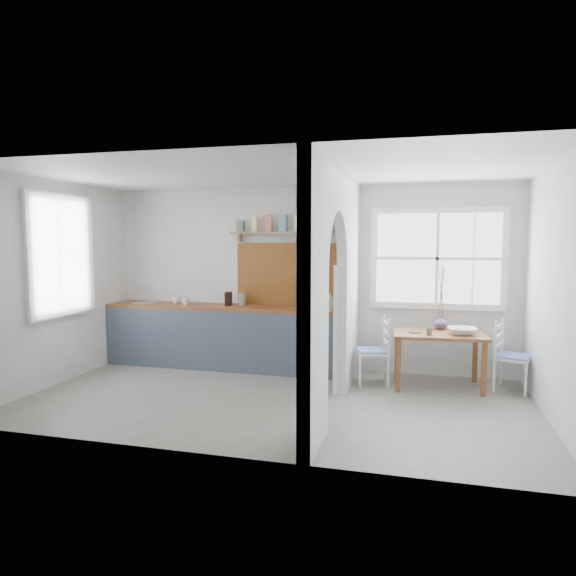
% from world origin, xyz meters
% --- Properties ---
extents(floor, '(5.80, 3.20, 0.01)m').
position_xyz_m(floor, '(0.00, 0.00, 0.00)').
color(floor, gray).
rests_on(floor, ground).
extents(ceiling, '(5.80, 3.20, 0.01)m').
position_xyz_m(ceiling, '(0.00, 0.00, 2.60)').
color(ceiling, silver).
rests_on(ceiling, walls).
extents(walls, '(5.81, 3.21, 2.60)m').
position_xyz_m(walls, '(0.00, 0.00, 1.30)').
color(walls, silver).
rests_on(walls, floor).
extents(partition, '(0.12, 3.20, 2.60)m').
position_xyz_m(partition, '(0.70, 0.06, 1.45)').
color(partition, silver).
rests_on(partition, floor).
extents(kitchen_window, '(0.10, 1.16, 1.50)m').
position_xyz_m(kitchen_window, '(-2.87, 0.00, 1.65)').
color(kitchen_window, white).
rests_on(kitchen_window, walls).
extents(nook_window, '(1.76, 0.10, 1.30)m').
position_xyz_m(nook_window, '(1.80, 1.56, 1.60)').
color(nook_window, white).
rests_on(nook_window, walls).
extents(counter, '(3.50, 0.60, 0.90)m').
position_xyz_m(counter, '(-1.13, 1.33, 0.46)').
color(counter, brown).
rests_on(counter, floor).
extents(sink, '(0.40, 0.40, 0.02)m').
position_xyz_m(sink, '(-2.43, 1.30, 0.89)').
color(sink, silver).
rests_on(sink, counter).
extents(backsplash, '(1.65, 0.03, 0.90)m').
position_xyz_m(backsplash, '(-0.20, 1.58, 1.35)').
color(backsplash, brown).
rests_on(backsplash, walls).
extents(shelf, '(1.75, 0.20, 0.21)m').
position_xyz_m(shelf, '(-0.20, 1.49, 2.01)').
color(shelf, '#9E7045').
rests_on(shelf, walls).
extents(pendant_lamp, '(0.26, 0.26, 0.16)m').
position_xyz_m(pendant_lamp, '(0.15, 1.15, 1.88)').
color(pendant_lamp, white).
rests_on(pendant_lamp, ceiling).
extents(utensil_rail, '(0.02, 0.50, 0.02)m').
position_xyz_m(utensil_rail, '(0.61, 0.90, 1.45)').
color(utensil_rail, silver).
rests_on(utensil_rail, partition).
extents(dining_table, '(1.16, 0.82, 0.69)m').
position_xyz_m(dining_table, '(1.83, 1.03, 0.35)').
color(dining_table, brown).
rests_on(dining_table, floor).
extents(chair_left, '(0.48, 0.48, 0.86)m').
position_xyz_m(chair_left, '(1.01, 0.98, 0.43)').
color(chair_left, silver).
rests_on(chair_left, floor).
extents(chair_right, '(0.51, 0.51, 0.87)m').
position_xyz_m(chair_right, '(2.71, 1.09, 0.43)').
color(chair_right, silver).
rests_on(chair_right, floor).
extents(kettle, '(0.21, 0.18, 0.22)m').
position_xyz_m(kettle, '(0.39, 1.18, 1.01)').
color(kettle, beige).
rests_on(kettle, counter).
extents(mug_a, '(0.11, 0.11, 0.10)m').
position_xyz_m(mug_a, '(-1.72, 1.23, 0.95)').
color(mug_a, white).
rests_on(mug_a, counter).
extents(mug_b, '(0.17, 0.17, 0.10)m').
position_xyz_m(mug_b, '(-1.93, 1.36, 0.95)').
color(mug_b, white).
rests_on(mug_b, counter).
extents(knife_block, '(0.11, 0.14, 0.20)m').
position_xyz_m(knife_block, '(-1.10, 1.35, 1.00)').
color(knife_block, black).
rests_on(knife_block, counter).
extents(jar, '(0.12, 0.12, 0.18)m').
position_xyz_m(jar, '(-0.91, 1.40, 0.99)').
color(jar, '#807455').
rests_on(jar, counter).
extents(towel_magenta, '(0.02, 0.03, 0.62)m').
position_xyz_m(towel_magenta, '(0.58, 0.98, 0.28)').
color(towel_magenta, '#B6315D').
rests_on(towel_magenta, counter).
extents(towel_orange, '(0.02, 0.03, 0.50)m').
position_xyz_m(towel_orange, '(0.58, 0.95, 0.25)').
color(towel_orange, '#CA6829').
rests_on(towel_orange, counter).
extents(bowl, '(0.39, 0.39, 0.08)m').
position_xyz_m(bowl, '(2.10, 0.98, 0.73)').
color(bowl, white).
rests_on(bowl, dining_table).
extents(table_cup, '(0.11, 0.11, 0.09)m').
position_xyz_m(table_cup, '(1.71, 0.84, 0.74)').
color(table_cup, '#5E7959').
rests_on(table_cup, dining_table).
extents(plate, '(0.18, 0.18, 0.01)m').
position_xyz_m(plate, '(1.54, 0.96, 0.70)').
color(plate, '#393535').
rests_on(plate, dining_table).
extents(vase, '(0.20, 0.20, 0.18)m').
position_xyz_m(vase, '(1.86, 1.29, 0.78)').
color(vase, '#5A4167').
rests_on(vase, dining_table).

